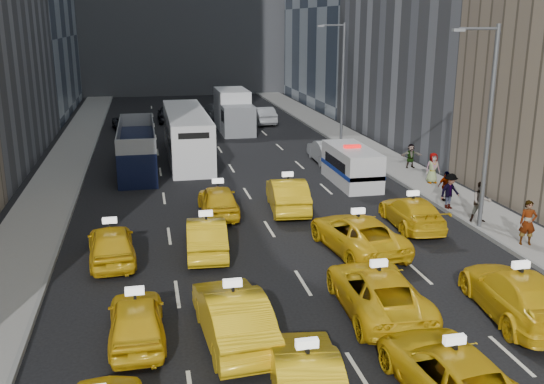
{
  "coord_description": "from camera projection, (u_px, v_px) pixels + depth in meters",
  "views": [
    {
      "loc": [
        -5.25,
        -11.47,
        9.11
      ],
      "look_at": [
        -0.07,
        13.1,
        2.0
      ],
      "focal_mm": 40.0,
      "sensor_mm": 36.0,
      "label": 1
    }
  ],
  "objects": [
    {
      "name": "double_decker",
      "position": [
        137.0,
        148.0,
        38.04
      ],
      "size": [
        2.44,
        9.82,
        2.84
      ],
      "rotation": [
        0.0,
        0.0,
        0.02
      ],
      "color": "black",
      "rests_on": "ground"
    },
    {
      "name": "pedestrian_3",
      "position": [
        446.0,
        186.0,
        31.14
      ],
      "size": [
        0.96,
        0.55,
        1.56
      ],
      "primitive_type": "imported",
      "rotation": [
        0.0,
        0.0,
        0.16
      ],
      "color": "gray",
      "rests_on": "sidewalk_east"
    },
    {
      "name": "taxi_5",
      "position": [
        306.0,
        379.0,
        14.64
      ],
      "size": [
        2.2,
        4.75,
        1.51
      ],
      "primitive_type": "imported",
      "rotation": [
        0.0,
        0.0,
        3.01
      ],
      "color": "gold",
      "rests_on": "ground"
    },
    {
      "name": "streetlight_far",
      "position": [
        341.0,
        79.0,
        44.93
      ],
      "size": [
        2.15,
        0.22,
        9.0
      ],
      "color": "#595B60",
      "rests_on": "ground"
    },
    {
      "name": "nypd_van",
      "position": [
        351.0,
        166.0,
        34.9
      ],
      "size": [
        2.3,
        5.39,
        2.28
      ],
      "rotation": [
        0.0,
        0.0,
        -0.04
      ],
      "color": "silver",
      "rests_on": "ground"
    },
    {
      "name": "misc_car_4",
      "position": [
        263.0,
        115.0,
        55.41
      ],
      "size": [
        1.84,
        4.83,
        1.57
      ],
      "primitive_type": "imported",
      "rotation": [
        0.0,
        0.0,
        3.18
      ],
      "color": "#93959A",
      "rests_on": "ground"
    },
    {
      "name": "misc_car_3",
      "position": [
        168.0,
        114.0,
        56.41
      ],
      "size": [
        1.87,
        4.52,
        1.53
      ],
      "primitive_type": "imported",
      "rotation": [
        0.0,
        0.0,
        3.16
      ],
      "color": "black",
      "rests_on": "ground"
    },
    {
      "name": "taxi_12",
      "position": [
        111.0,
        244.0,
        23.6
      ],
      "size": [
        2.09,
        4.46,
        1.47
      ],
      "primitive_type": "imported",
      "rotation": [
        0.0,
        0.0,
        3.22
      ],
      "color": "gold",
      "rests_on": "ground"
    },
    {
      "name": "curb_west",
      "position": [
        83.0,
        178.0,
        36.04
      ],
      "size": [
        0.15,
        90.0,
        0.18
      ],
      "primitive_type": "cube",
      "color": "slate",
      "rests_on": "ground"
    },
    {
      "name": "taxi_9",
      "position": [
        233.0,
        315.0,
        17.69
      ],
      "size": [
        2.06,
        5.04,
        1.63
      ],
      "primitive_type": "imported",
      "rotation": [
        0.0,
        0.0,
        3.21
      ],
      "color": "gold",
      "rests_on": "ground"
    },
    {
      "name": "taxi_15",
      "position": [
        412.0,
        212.0,
        27.63
      ],
      "size": [
        2.2,
        4.84,
        1.37
      ],
      "primitive_type": "imported",
      "rotation": [
        0.0,
        0.0,
        3.08
      ],
      "color": "gold",
      "rests_on": "ground"
    },
    {
      "name": "pedestrian_4",
      "position": [
        433.0,
        168.0,
        34.53
      ],
      "size": [
        0.86,
        0.47,
        1.75
      ],
      "primitive_type": "imported",
      "rotation": [
        0.0,
        0.0,
        -0.01
      ],
      "color": "gray",
      "rests_on": "sidewalk_east"
    },
    {
      "name": "box_truck",
      "position": [
        234.0,
        111.0,
        51.68
      ],
      "size": [
        3.54,
        7.78,
        3.43
      ],
      "rotation": [
        0.0,
        0.0,
        -0.13
      ],
      "color": "silver",
      "rests_on": "ground"
    },
    {
      "name": "taxi_10",
      "position": [
        377.0,
        290.0,
        19.53
      ],
      "size": [
        2.66,
        5.35,
        1.46
      ],
      "primitive_type": "imported",
      "rotation": [
        0.0,
        0.0,
        3.1
      ],
      "color": "gold",
      "rests_on": "ground"
    },
    {
      "name": "misc_car_2",
      "position": [
        216.0,
        111.0,
        58.45
      ],
      "size": [
        2.66,
        5.34,
        1.49
      ],
      "primitive_type": "imported",
      "rotation": [
        0.0,
        0.0,
        3.26
      ],
      "color": "slate",
      "rests_on": "ground"
    },
    {
      "name": "misc_car_1",
      "position": [
        127.0,
        122.0,
        52.3
      ],
      "size": [
        2.82,
        5.06,
        1.34
      ],
      "primitive_type": "imported",
      "rotation": [
        0.0,
        0.0,
        3.27
      ],
      "color": "black",
      "rests_on": "ground"
    },
    {
      "name": "taxi_17",
      "position": [
        287.0,
        194.0,
        30.04
      ],
      "size": [
        2.2,
        5.07,
        1.62
      ],
      "primitive_type": "imported",
      "rotation": [
        0.0,
        0.0,
        3.04
      ],
      "color": "gold",
      "rests_on": "ground"
    },
    {
      "name": "pedestrian_5",
      "position": [
        411.0,
        156.0,
        38.15
      ],
      "size": [
        1.43,
        0.46,
        1.53
      ],
      "primitive_type": "imported",
      "rotation": [
        0.0,
        0.0,
        -0.04
      ],
      "color": "gray",
      "rests_on": "sidewalk_east"
    },
    {
      "name": "taxi_16",
      "position": [
        218.0,
        200.0,
        29.3
      ],
      "size": [
        1.8,
        4.39,
        1.49
      ],
      "primitive_type": "imported",
      "rotation": [
        0.0,
        0.0,
        3.13
      ],
      "color": "gold",
      "rests_on": "ground"
    },
    {
      "name": "taxi_14",
      "position": [
        357.0,
        234.0,
        24.69
      ],
      "size": [
        3.11,
        5.64,
        1.5
      ],
      "primitive_type": "imported",
      "rotation": [
        0.0,
        0.0,
        3.26
      ],
      "color": "gold",
      "rests_on": "ground"
    },
    {
      "name": "curb_east",
      "position": [
        371.0,
        164.0,
        39.63
      ],
      "size": [
        0.15,
        90.0,
        0.18
      ],
      "primitive_type": "cube",
      "color": "slate",
      "rests_on": "ground"
    },
    {
      "name": "sidewalk_east",
      "position": [
        391.0,
        163.0,
        39.92
      ],
      "size": [
        3.0,
        90.0,
        0.15
      ],
      "primitive_type": "cube",
      "color": "gray",
      "rests_on": "ground"
    },
    {
      "name": "taxi_6",
      "position": [
        451.0,
        372.0,
        15.06
      ],
      "size": [
        2.63,
        5.08,
        1.37
      ],
      "primitive_type": "imported",
      "rotation": [
        0.0,
        0.0,
        3.22
      ],
      "color": "gold",
      "rests_on": "ground"
    },
    {
      "name": "city_bus",
      "position": [
        187.0,
        135.0,
        41.41
      ],
      "size": [
        3.46,
        12.64,
        3.23
      ],
      "rotation": [
        0.0,
        0.0,
        0.07
      ],
      "color": "silver",
      "rests_on": "ground"
    },
    {
      "name": "pedestrian_2",
      "position": [
        450.0,
        191.0,
        29.73
      ],
      "size": [
        1.24,
        0.8,
        1.79
      ],
      "primitive_type": "imported",
      "rotation": [
        0.0,
        0.0,
        0.3
      ],
      "color": "gray",
      "rests_on": "sidewalk_east"
    },
    {
      "name": "taxi_13",
      "position": [
        206.0,
        236.0,
        24.45
      ],
      "size": [
        1.85,
        4.57,
        1.47
      ],
      "primitive_type": "imported",
      "rotation": [
        0.0,
        0.0,
        3.08
      ],
      "color": "gold",
      "rests_on": "ground"
    },
    {
      "name": "pedestrian_1",
      "position": [
        481.0,
        202.0,
        27.77
      ],
      "size": [
        1.01,
        0.69,
        1.9
      ],
      "primitive_type": "imported",
      "rotation": [
        0.0,
        0.0,
        -0.22
      ],
      "color": "gray",
      "rests_on": "sidewalk_east"
    },
    {
      "name": "misc_car_0",
      "position": [
        326.0,
        151.0,
        40.31
      ],
      "size": [
        1.72,
        4.62,
        1.51
      ],
      "primitive_type": "imported",
      "rotation": [
        0.0,
        0.0,
        3.11
      ],
      "color": "#9FA2A6",
      "rests_on": "ground"
    },
    {
      "name": "taxi_8",
      "position": [
        137.0,
        319.0,
        17.74
      ],
      "size": [
        1.68,
        4.05,
        1.37
      ],
      "primitive_type": "imported",
      "rotation": [
        0.0,
        0.0,
        3.16
      ],
      "color": "gold",
      "rests_on": "ground"
    },
    {
      "name": "sidewalk_west",
      "position": [
        58.0,
        180.0,
        35.75
      ],
      "size": [
        3.0,
        90.0,
        0.15
      ],
      "primitive_type": "cube",
      "color": "gray",
      "rests_on": "ground"
    },
    {
      "name": "streetlight_near",
      "position": [
        487.0,
        122.0,
        26.1
      ],
      "size": [
        2.15,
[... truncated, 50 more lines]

